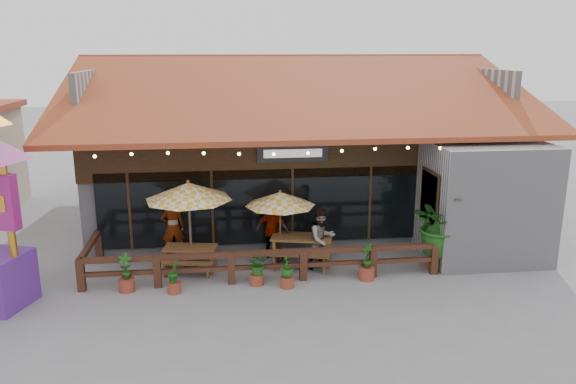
{
  "coord_description": "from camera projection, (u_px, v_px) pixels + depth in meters",
  "views": [
    {
      "loc": [
        -2.71,
        -14.99,
        6.33
      ],
      "look_at": [
        -0.68,
        1.5,
        2.05
      ],
      "focal_mm": 35.0,
      "sensor_mm": 36.0,
      "label": 1
    }
  ],
  "objects": [
    {
      "name": "ground",
      "position": [
        318.0,
        272.0,
        16.31
      ],
      "size": [
        100.0,
        100.0,
        0.0
      ],
      "primitive_type": "plane",
      "color": "gray",
      "rests_on": "ground"
    },
    {
      "name": "restaurant_building",
      "position": [
        296.0,
        155.0,
        22.14
      ],
      "size": [
        15.5,
        14.73,
        6.09
      ],
      "color": "#A5A4A9",
      "rests_on": "ground"
    },
    {
      "name": "patio_railing",
      "position": [
        240.0,
        259.0,
        15.63
      ],
      "size": [
        10.0,
        2.6,
        0.92
      ],
      "color": "#452418",
      "rests_on": "ground"
    },
    {
      "name": "umbrella_left",
      "position": [
        188.0,
        192.0,
        16.04
      ],
      "size": [
        2.92,
        2.92,
        2.68
      ],
      "color": "brown",
      "rests_on": "ground"
    },
    {
      "name": "umbrella_right",
      "position": [
        280.0,
        199.0,
        16.68
      ],
      "size": [
        2.14,
        2.14,
        2.25
      ],
      "color": "brown",
      "rests_on": "ground"
    },
    {
      "name": "picnic_table_left",
      "position": [
        191.0,
        254.0,
        16.34
      ],
      "size": [
        1.72,
        1.55,
        0.73
      ],
      "color": "brown",
      "rests_on": "ground"
    },
    {
      "name": "picnic_table_right",
      "position": [
        302.0,
        245.0,
        16.84
      ],
      "size": [
        2.13,
        1.95,
        0.86
      ],
      "color": "brown",
      "rests_on": "ground"
    },
    {
      "name": "tropical_plant",
      "position": [
        440.0,
        226.0,
        16.29
      ],
      "size": [
        2.09,
        1.97,
        2.29
      ],
      "color": "brown",
      "rests_on": "ground"
    },
    {
      "name": "diner_a",
      "position": [
        173.0,
        227.0,
        17.21
      ],
      "size": [
        0.78,
        0.57,
        1.97
      ],
      "primitive_type": "imported",
      "rotation": [
        0.0,
        0.0,
        3.28
      ],
      "color": "#372311",
      "rests_on": "ground"
    },
    {
      "name": "diner_b",
      "position": [
        322.0,
        239.0,
        16.42
      ],
      "size": [
        1.09,
        1.0,
        1.82
      ],
      "primitive_type": "imported",
      "rotation": [
        0.0,
        0.0,
        0.44
      ],
      "color": "#372311",
      "rests_on": "ground"
    },
    {
      "name": "diner_c",
      "position": [
        273.0,
        230.0,
        17.22
      ],
      "size": [
        1.13,
        0.88,
        1.79
      ],
      "primitive_type": "imported",
      "rotation": [
        0.0,
        0.0,
        2.65
      ],
      "color": "#372311",
      "rests_on": "ground"
    },
    {
      "name": "planter_a",
      "position": [
        126.0,
        276.0,
        14.94
      ],
      "size": [
        0.43,
        0.43,
        1.06
      ],
      "color": "brown",
      "rests_on": "ground"
    },
    {
      "name": "planter_b",
      "position": [
        174.0,
        278.0,
        14.84
      ],
      "size": [
        0.38,
        0.42,
        0.9
      ],
      "color": "brown",
      "rests_on": "ground"
    },
    {
      "name": "planter_c",
      "position": [
        257.0,
        267.0,
        15.33
      ],
      "size": [
        0.74,
        0.74,
        0.93
      ],
      "color": "brown",
      "rests_on": "ground"
    },
    {
      "name": "planter_d",
      "position": [
        287.0,
        272.0,
        15.18
      ],
      "size": [
        0.49,
        0.49,
        0.92
      ],
      "color": "brown",
      "rests_on": "ground"
    },
    {
      "name": "planter_e",
      "position": [
        367.0,
        264.0,
        15.7
      ],
      "size": [
        0.44,
        0.44,
        1.07
      ],
      "color": "brown",
      "rests_on": "ground"
    }
  ]
}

